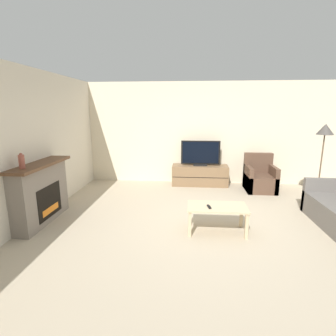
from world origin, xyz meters
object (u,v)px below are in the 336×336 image
Objects in this scene: armchair at (260,179)px; coffee_table at (217,210)px; mantel_vase_left at (22,161)px; tv at (200,154)px; remote at (209,207)px; floor_lamp at (325,135)px; fireplace at (41,192)px; tv_stand at (200,175)px.

armchair is 2.73m from coffee_table.
tv is (2.86, 3.05, -0.35)m from mantel_vase_left.
tv is at bearing 80.35° from remote.
mantel_vase_left is at bearing -160.92° from floor_lamp.
floor_lamp is at bearing 14.67° from fireplace.
armchair is at bearing 49.45° from remote.
mantel_vase_left is 0.26× the size of coffee_table.
mantel_vase_left reaches higher than remote.
fireplace is at bearing 165.36° from remote.
fireplace is 2.94m from remote.
tv reaches higher than fireplace.
tv_stand is at bearing 42.19° from fireplace.
tv is 6.54× the size of remote.
coffee_table is at bearing -118.07° from armchair.
mantel_vase_left reaches higher than fireplace.
tv is at bearing 167.37° from armchair.
floor_lamp is (2.41, 1.60, 1.02)m from remote.
fireplace is at bearing -165.33° from floor_lamp.
floor_lamp is at bearing -26.26° from tv_stand.
mantel_vase_left is 0.24× the size of tv.
fireplace is 1.64× the size of armchair.
floor_lamp is at bearing 19.08° from mantel_vase_left.
tv_stand is at bearing 80.35° from remote.
coffee_table is at bearing -86.04° from tv_stand.
remote is (0.05, -2.81, 0.19)m from tv_stand.
tv reaches higher than coffee_table.
armchair is (4.36, 2.28, -0.26)m from fireplace.
mantel_vase_left reaches higher than coffee_table.
remote is 3.06m from floor_lamp.
coffee_table is 2.95m from floor_lamp.
fireplace is 9.54× the size of remote.
coffee_table is (3.07, -0.13, -0.17)m from fireplace.
armchair is at bearing 32.11° from mantel_vase_left.
fireplace is 0.87× the size of floor_lamp.
tv_stand is 1.45× the size of tv.
coffee_table is at bearing -2.43° from fireplace.
tv is 2.81m from floor_lamp.
mantel_vase_left is 3.02m from remote.
tv_stand is (2.86, 3.05, -0.93)m from mantel_vase_left.
remote reaches higher than coffee_table.
tv is 2.79m from coffee_table.
remote is at bearing -119.82° from armchair.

